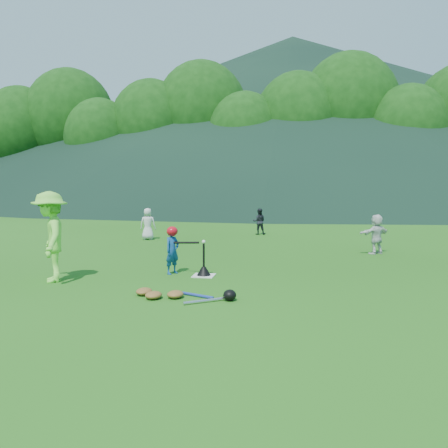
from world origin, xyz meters
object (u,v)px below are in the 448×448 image
object	(u,v)px
fielder_d	(376,234)
batting_tee	(204,270)
batter_child	(172,251)
equipment_pile	(175,294)
fielder_b	(259,222)
adult_coach	(50,237)
fielder_a	(148,224)
home_plate	(204,276)

from	to	relation	value
fielder_d	batting_tee	bearing A→B (deg)	4.04
batter_child	equipment_pile	bearing A→B (deg)	-132.93
batter_child	fielder_b	size ratio (longest dim) A/B	0.98
adult_coach	fielder_a	bearing A→B (deg)	152.52
home_plate	equipment_pile	size ratio (longest dim) A/B	0.25
fielder_d	equipment_pile	size ratio (longest dim) A/B	0.62
fielder_a	batter_child	bearing A→B (deg)	106.13
fielder_a	equipment_pile	xyz separation A→B (m)	(3.27, -7.72, -0.50)
adult_coach	batting_tee	world-z (taller)	adult_coach
adult_coach	equipment_pile	bearing A→B (deg)	42.34
fielder_d	fielder_b	bearing A→B (deg)	-88.20
fielder_a	fielder_b	xyz separation A→B (m)	(3.77, 2.33, -0.05)
batting_tee	equipment_pile	world-z (taller)	batting_tee
batting_tee	adult_coach	bearing A→B (deg)	-160.21
home_plate	batting_tee	size ratio (longest dim) A/B	0.66
fielder_d	batting_tee	size ratio (longest dim) A/B	1.65
batter_child	fielder_b	world-z (taller)	fielder_b
home_plate	batter_child	size ratio (longest dim) A/B	0.44
fielder_d	batting_tee	xyz separation A→B (m)	(-4.14, -3.82, -0.43)
batting_tee	home_plate	bearing A→B (deg)	0.00
batter_child	fielder_b	xyz separation A→B (m)	(1.14, 8.06, 0.01)
adult_coach	batting_tee	bearing A→B (deg)	78.57
home_plate	fielder_b	size ratio (longest dim) A/B	0.44
equipment_pile	batter_child	bearing A→B (deg)	107.87
fielder_a	batting_tee	distance (m)	6.76
fielder_b	adult_coach	bearing A→B (deg)	64.38
fielder_a	fielder_b	bearing A→B (deg)	-156.77
fielder_d	batting_tee	distance (m)	5.65
fielder_b	fielder_d	xyz separation A→B (m)	(3.72, -4.36, 0.05)
batter_child	batting_tee	size ratio (longest dim) A/B	1.49
fielder_b	fielder_d	distance (m)	5.73
batter_child	adult_coach	bearing A→B (deg)	147.21
fielder_b	equipment_pile	bearing A→B (deg)	81.31
fielder_b	fielder_d	world-z (taller)	fielder_d
home_plate	adult_coach	bearing A→B (deg)	-160.21
fielder_a	equipment_pile	bearing A→B (deg)	104.46
fielder_a	batting_tee	world-z (taller)	fielder_a
equipment_pile	fielder_b	bearing A→B (deg)	87.14
adult_coach	fielder_b	bearing A→B (deg)	129.00
home_plate	fielder_a	bearing A→B (deg)	119.80
home_plate	batting_tee	distance (m)	0.12
home_plate	fielder_d	size ratio (longest dim) A/B	0.40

